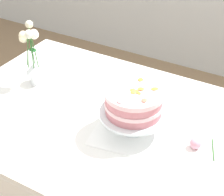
{
  "coord_description": "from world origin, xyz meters",
  "views": [
    {
      "loc": [
        0.71,
        -1.12,
        1.76
      ],
      "look_at": [
        0.08,
        -0.01,
        0.86
      ],
      "focal_mm": 57.85,
      "sensor_mm": 36.0,
      "label": 1
    }
  ],
  "objects": [
    {
      "name": "flower_vase",
      "position": [
        -0.42,
        0.06,
        0.9
      ],
      "size": [
        0.11,
        0.09,
        0.34
      ],
      "color": "silver",
      "rests_on": "dining_table"
    },
    {
      "name": "layer_cake",
      "position": [
        0.19,
        -0.03,
        0.9
      ],
      "size": [
        0.25,
        0.25,
        0.12
      ],
      "color": "#CC7A84",
      "rests_on": "cake_stand"
    },
    {
      "name": "cake_stand",
      "position": [
        0.19,
        -0.03,
        0.82
      ],
      "size": [
        0.29,
        0.29,
        0.1
      ],
      "color": "silver",
      "rests_on": "linen_napkin"
    },
    {
      "name": "dining_table",
      "position": [
        0.0,
        -0.03,
        0.65
      ],
      "size": [
        1.4,
        1.0,
        0.74
      ],
      "color": "white",
      "rests_on": "ground"
    },
    {
      "name": "linen_napkin",
      "position": [
        0.19,
        -0.03,
        0.74
      ],
      "size": [
        0.37,
        0.37,
        0.0
      ],
      "primitive_type": "cube",
      "rotation": [
        0.0,
        0.0,
        0.17
      ],
      "color": "white",
      "rests_on": "dining_table"
    },
    {
      "name": "fallen_rose",
      "position": [
        0.47,
        -0.0,
        0.76
      ],
      "size": [
        0.12,
        0.12,
        0.05
      ],
      "color": "#2D6028",
      "rests_on": "dining_table"
    }
  ]
}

